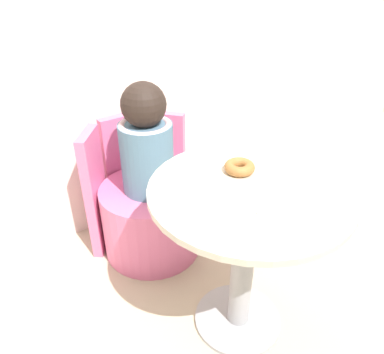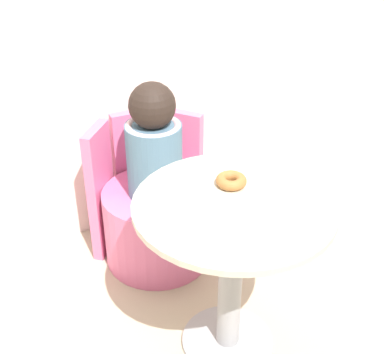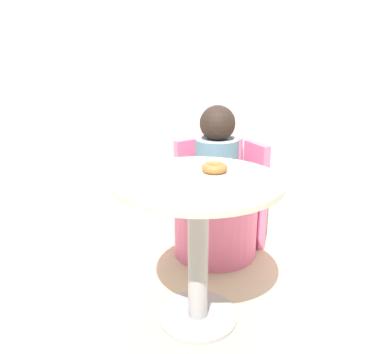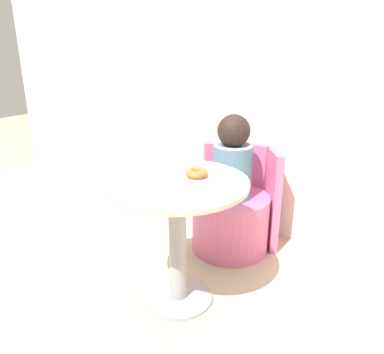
{
  "view_description": "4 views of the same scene",
  "coord_description": "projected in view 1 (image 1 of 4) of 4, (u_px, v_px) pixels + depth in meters",
  "views": [
    {
      "loc": [
        -0.8,
        -0.71,
        1.45
      ],
      "look_at": [
        -0.01,
        0.37,
        0.63
      ],
      "focal_mm": 35.0,
      "sensor_mm": 36.0,
      "label": 1
    },
    {
      "loc": [
        -0.78,
        -1.3,
        1.79
      ],
      "look_at": [
        0.02,
        0.39,
        0.65
      ],
      "focal_mm": 50.0,
      "sensor_mm": 36.0,
      "label": 2
    },
    {
      "loc": [
        0.41,
        -1.42,
        1.22
      ],
      "look_at": [
        -0.07,
        0.36,
        0.62
      ],
      "focal_mm": 35.0,
      "sensor_mm": 36.0,
      "label": 3
    },
    {
      "loc": [
        1.14,
        -1.32,
        1.38
      ],
      "look_at": [
        -0.07,
        0.35,
        0.63
      ],
      "focal_mm": 35.0,
      "sensor_mm": 36.0,
      "label": 4
    }
  ],
  "objects": [
    {
      "name": "booth_backrest",
      "position": [
        130.0,
        178.0,
        2.11
      ],
      "size": [
        0.62,
        0.23,
        0.7
      ],
      "color": "#DB6693",
      "rests_on": "ground_plane"
    },
    {
      "name": "ground_plane",
      "position": [
        242.0,
        335.0,
        1.64
      ],
      "size": [
        12.0,
        12.0,
        0.0
      ],
      "primitive_type": "plane",
      "color": "#B7A88E"
    },
    {
      "name": "round_table",
      "position": [
        246.0,
        230.0,
        1.44
      ],
      "size": [
        0.74,
        0.74,
        0.72
      ],
      "color": "#99999E",
      "rests_on": "ground_plane"
    },
    {
      "name": "back_wall",
      "position": [
        100.0,
        10.0,
        1.8
      ],
      "size": [
        6.0,
        0.06,
        2.4
      ],
      "color": "silver",
      "rests_on": "ground_plane"
    },
    {
      "name": "tub_chair",
      "position": [
        152.0,
        219.0,
        2.04
      ],
      "size": [
        0.53,
        0.53,
        0.39
      ],
      "color": "#DB6693",
      "rests_on": "ground_plane"
    },
    {
      "name": "donut",
      "position": [
        240.0,
        167.0,
        1.43
      ],
      "size": [
        0.12,
        0.12,
        0.04
      ],
      "color": "#9E6633",
      "rests_on": "round_table"
    },
    {
      "name": "paper_napkin",
      "position": [
        282.0,
        208.0,
        1.23
      ],
      "size": [
        0.18,
        0.18,
        0.01
      ],
      "color": "silver",
      "rests_on": "round_table"
    },
    {
      "name": "child_figure",
      "position": [
        146.0,
        143.0,
        1.8
      ],
      "size": [
        0.26,
        0.26,
        0.56
      ],
      "color": "slate",
      "rests_on": "tub_chair"
    }
  ]
}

